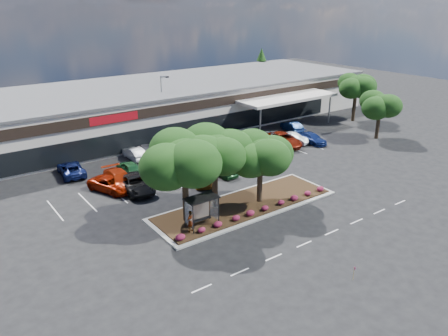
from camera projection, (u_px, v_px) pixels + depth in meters
ground at (291, 217)px, 38.52m from camera, size 160.00×160.00×0.00m
retail_store at (127, 109)px, 63.02m from camera, size 80.40×25.20×6.25m
landscape_island at (245, 205)px, 40.40m from camera, size 18.00×6.00×0.26m
lane_markings at (221, 180)px, 46.31m from camera, size 33.12×20.06×0.01m
shrub_row at (259, 210)px, 38.67m from camera, size 17.00×0.80×0.50m
bus_shelter at (201, 203)px, 35.81m from camera, size 2.75×1.55×2.59m
island_tree_west at (185, 177)px, 36.02m from camera, size 7.20×7.20×7.89m
island_tree_mid at (215, 169)px, 38.57m from camera, size 6.60×6.60×7.32m
island_tree_east at (260, 169)px, 39.77m from camera, size 5.80×5.80×6.50m
tree_east_near at (379, 115)px, 59.15m from camera, size 5.60×5.60×6.51m
tree_east_far at (355, 97)px, 67.73m from camera, size 6.40×6.40×7.62m
conifer_north_east at (261, 70)px, 88.75m from camera, size 3.96×3.96×9.00m
person_waiting at (190, 221)px, 35.19m from camera, size 0.80×0.68×1.87m
light_pole at (163, 111)px, 59.84m from camera, size 1.42×0.69×8.41m
survey_stake at (354, 272)px, 29.57m from camera, size 0.07×0.14×1.02m
car_0 at (112, 184)px, 43.47m from camera, size 4.11×5.60×1.42m
car_1 at (135, 184)px, 43.34m from camera, size 2.97×5.84×1.58m
car_2 at (120, 180)px, 44.33m from camera, size 2.49×5.69×1.63m
car_3 at (201, 175)px, 45.60m from camera, size 3.67×5.42×1.46m
car_4 at (221, 168)px, 47.54m from camera, size 2.05×4.59×1.53m
car_5 at (271, 152)px, 52.75m from camera, size 2.68×4.92×1.35m
car_6 at (283, 140)px, 56.96m from camera, size 3.75×6.39×1.67m
car_7 at (293, 138)px, 58.04m from camera, size 2.50×4.38×1.37m
car_8 at (312, 138)px, 58.04m from camera, size 2.16×4.71×1.34m
car_9 at (71, 169)px, 47.39m from camera, size 2.84×5.33×1.42m
car_10 at (134, 153)px, 52.28m from camera, size 1.59×4.43×1.45m
car_11 at (129, 168)px, 47.79m from camera, size 1.72×4.21×1.43m
car_12 at (146, 149)px, 53.48m from camera, size 2.61×4.68×1.51m
car_13 at (188, 148)px, 53.86m from camera, size 3.69×6.05×1.57m
car_14 at (198, 138)px, 57.57m from camera, size 3.47×5.16×1.63m
car_16 at (270, 136)px, 58.87m from camera, size 2.39×4.88×1.33m
car_17 at (292, 126)px, 63.26m from camera, size 2.63×4.68×1.46m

